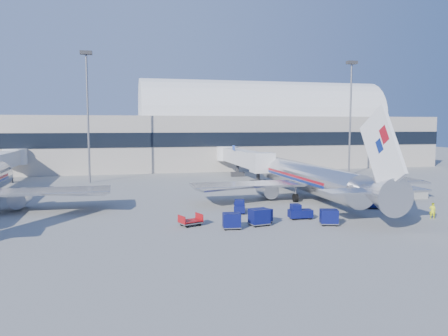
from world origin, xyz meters
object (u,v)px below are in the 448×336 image
object	(u,v)px
cart_train_a	(263,216)
barrier_near	(374,197)
barrier_far	(417,196)
mast_east	(351,101)
cart_train_b	(259,217)
jetbridge_mid	(0,162)
mast_west	(87,97)
cart_solo_far	(394,207)
tug_left	(239,207)
cart_train_c	(232,221)
ramp_worker	(432,211)
cart_open_red	(191,222)
tug_lead	(299,212)
barrier_mid	(396,196)
tug_right	(370,202)
airliner_main	(311,178)
cart_solo_near	(329,217)
jetbridge_near	(241,157)

from	to	relation	value
cart_train_a	barrier_near	bearing A→B (deg)	-6.59
barrier_far	mast_east	bearing A→B (deg)	79.08
cart_train_b	barrier_near	bearing A→B (deg)	16.73
jetbridge_mid	mast_west	world-z (taller)	mast_west
mast_west	cart_solo_far	distance (m)	52.54
tug_left	barrier_far	bearing A→B (deg)	-67.51
mast_east	jetbridge_mid	bearing A→B (deg)	179.28
barrier_near	mast_west	bearing A→B (deg)	143.62
cart_train_c	ramp_worker	xyz separation A→B (m)	(22.08, -0.54, 0.05)
barrier_near	cart_open_red	bearing A→B (deg)	-161.45
jetbridge_mid	barrier_far	world-z (taller)	jetbridge_mid
jetbridge_mid	cart_train_c	size ratio (longest dim) A/B	14.36
tug_lead	cart_train_a	size ratio (longest dim) A/B	1.20
mast_west	barrier_mid	xyz separation A→B (m)	(41.30, -28.00, -14.34)
tug_right	ramp_worker	world-z (taller)	ramp_worker
airliner_main	cart_train_b	size ratio (longest dim) A/B	17.09
ramp_worker	barrier_mid	bearing A→B (deg)	-71.96
tug_lead	cart_open_red	bearing A→B (deg)	-174.58
airliner_main	barrier_mid	distance (m)	11.84
cart_solo_far	cart_solo_near	bearing A→B (deg)	-128.58
cart_open_red	tug_left	bearing A→B (deg)	17.28
tug_left	cart_train_b	size ratio (longest dim) A/B	1.25
barrier_near	cart_train_c	size ratio (longest dim) A/B	1.57
mast_west	cart_open_red	xyz separation A→B (m)	(11.93, -36.75, -14.38)
cart_solo_near	cart_train_a	bearing A→B (deg)	176.94
jetbridge_mid	barrier_far	size ratio (longest dim) A/B	9.17
cart_open_red	ramp_worker	xyz separation A→B (m)	(25.73, -2.75, 0.47)
mast_east	cart_train_b	bearing A→B (deg)	-129.41
cart_train_b	ramp_worker	world-z (taller)	ramp_worker
barrier_mid	cart_solo_near	xyz separation A→B (m)	(-15.81, -11.65, 0.40)
barrier_near	tug_lead	bearing A→B (deg)	-149.95
barrier_mid	cart_train_b	distance (m)	24.87
tug_right	ramp_worker	distance (m)	7.56
tug_left	cart_train_b	bearing A→B (deg)	-163.10
barrier_far	cart_train_a	bearing A→B (deg)	-159.46
barrier_mid	cart_train_b	xyz separation A→B (m)	(-22.69, -10.19, 0.46)
cart_solo_far	ramp_worker	xyz separation A→B (m)	(2.59, -2.95, 0.05)
mast_east	ramp_worker	xyz separation A→B (m)	(-12.34, -39.50, -13.91)
jetbridge_near	cart_train_c	world-z (taller)	jetbridge_near
jetbridge_near	tug_left	xyz separation A→B (m)	(-9.26, -32.48, -3.19)
jetbridge_near	cart_train_a	size ratio (longest dim) A/B	13.00
cart_train_a	mast_west	bearing A→B (deg)	83.77
barrier_near	cart_train_a	bearing A→B (deg)	-153.12
mast_east	cart_open_red	bearing A→B (deg)	-136.01
barrier_near	cart_solo_near	distance (m)	17.10
cart_solo_far	barrier_mid	bearing A→B (deg)	87.44
cart_train_c	mast_east	bearing A→B (deg)	55.48
mast_east	tug_right	size ratio (longest dim) A/B	8.13
mast_east	cart_solo_far	xyz separation A→B (m)	(-14.93, -36.55, -13.96)
cart_train_a	cart_open_red	world-z (taller)	cart_train_a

